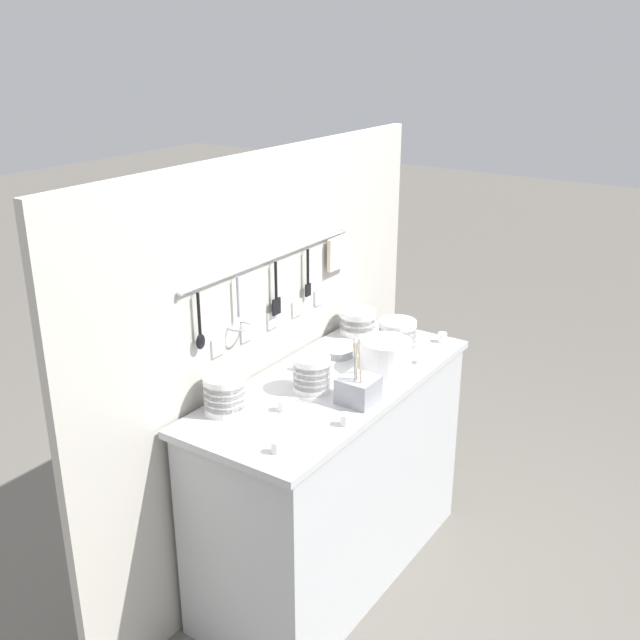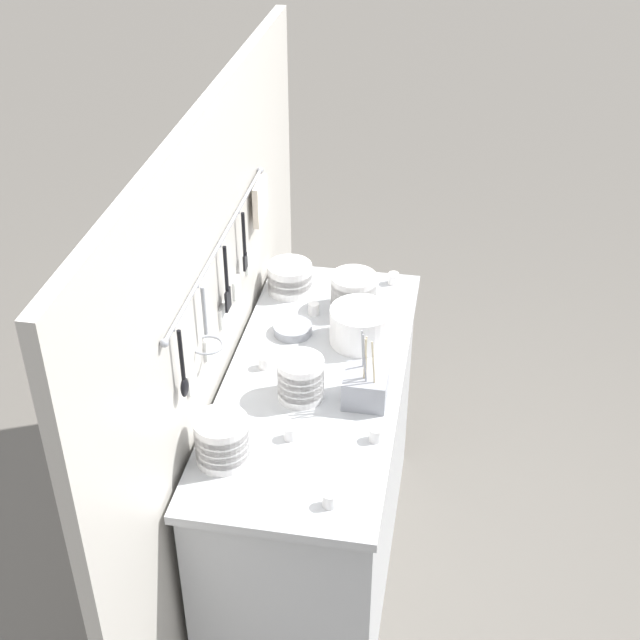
% 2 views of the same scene
% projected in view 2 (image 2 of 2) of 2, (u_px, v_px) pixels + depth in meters
% --- Properties ---
extents(ground_plane, '(20.00, 20.00, 0.00)m').
position_uv_depth(ground_plane, '(316.00, 565.00, 3.45)').
color(ground_plane, '#666059').
extents(counter, '(1.39, 0.58, 0.93)m').
position_uv_depth(counter, '(315.00, 478.00, 3.19)').
color(counter, '#B7BABC').
rests_on(counter, ground).
extents(back_wall, '(2.19, 0.11, 1.83)m').
position_uv_depth(back_wall, '(220.00, 368.00, 2.99)').
color(back_wall, '#BCB7AD').
rests_on(back_wall, ground).
extents(bowl_stack_nested_right, '(0.16, 0.16, 0.15)m').
position_uv_depth(bowl_stack_nested_right, '(222.00, 440.00, 2.56)').
color(bowl_stack_nested_right, white).
rests_on(bowl_stack_nested_right, counter).
extents(bowl_stack_wide_centre, '(0.15, 0.15, 0.14)m').
position_uv_depth(bowl_stack_wide_centre, '(301.00, 378.00, 2.80)').
color(bowl_stack_wide_centre, white).
rests_on(bowl_stack_wide_centre, counter).
extents(bowl_stack_back_corner, '(0.17, 0.17, 0.11)m').
position_uv_depth(bowl_stack_back_corner, '(290.00, 278.00, 3.34)').
color(bowl_stack_back_corner, white).
rests_on(bowl_stack_back_corner, counter).
extents(bowl_stack_tall_left, '(0.17, 0.17, 0.14)m').
position_uv_depth(bowl_stack_tall_left, '(354.00, 292.00, 3.23)').
color(bowl_stack_tall_left, white).
rests_on(bowl_stack_tall_left, counter).
extents(plate_stack, '(0.21, 0.21, 0.13)m').
position_uv_depth(plate_stack, '(361.00, 325.00, 3.06)').
color(plate_stack, white).
rests_on(plate_stack, counter).
extents(steel_mixing_bowl, '(0.14, 0.14, 0.03)m').
position_uv_depth(steel_mixing_bowl, '(293.00, 329.00, 3.13)').
color(steel_mixing_bowl, '#93969E').
rests_on(steel_mixing_bowl, counter).
extents(cutlery_caddy, '(0.14, 0.14, 0.27)m').
position_uv_depth(cutlery_caddy, '(366.00, 387.00, 2.79)').
color(cutlery_caddy, '#93969E').
rests_on(cutlery_caddy, counter).
extents(cup_beside_plates, '(0.04, 0.04, 0.04)m').
position_uv_depth(cup_beside_plates, '(393.00, 278.00, 3.40)').
color(cup_beside_plates, white).
rests_on(cup_beside_plates, counter).
extents(cup_back_left, '(0.04, 0.04, 0.04)m').
position_uv_depth(cup_back_left, '(314.00, 309.00, 3.22)').
color(cup_back_left, white).
rests_on(cup_back_left, counter).
extents(cup_front_right, '(0.04, 0.04, 0.04)m').
position_uv_depth(cup_front_right, '(264.00, 362.00, 2.95)').
color(cup_front_right, white).
rests_on(cup_front_right, counter).
extents(cup_centre, '(0.04, 0.04, 0.04)m').
position_uv_depth(cup_centre, '(393.00, 317.00, 3.18)').
color(cup_centre, white).
rests_on(cup_centre, counter).
extents(cup_edge_near, '(0.04, 0.04, 0.04)m').
position_uv_depth(cup_edge_near, '(376.00, 434.00, 2.65)').
color(cup_edge_near, white).
rests_on(cup_edge_near, counter).
extents(cup_mid_row, '(0.04, 0.04, 0.04)m').
position_uv_depth(cup_mid_row, '(290.00, 433.00, 2.66)').
color(cup_mid_row, white).
rests_on(cup_mid_row, counter).
extents(cup_back_right, '(0.04, 0.04, 0.04)m').
position_uv_depth(cup_back_right, '(330.00, 500.00, 2.43)').
color(cup_back_right, white).
rests_on(cup_back_right, counter).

